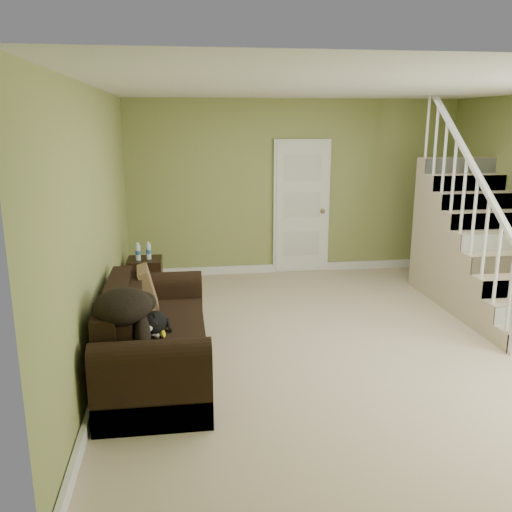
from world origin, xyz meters
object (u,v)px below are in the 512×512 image
object	(u,v)px
side_table	(145,278)
banana	(163,333)
sofa	(152,341)
cat	(155,324)

from	to	relation	value
side_table	banana	world-z (taller)	side_table
sofa	cat	world-z (taller)	sofa
side_table	banana	distance (m)	2.50
cat	banana	distance (m)	0.11
sofa	banana	distance (m)	0.29
side_table	banana	size ratio (longest dim) A/B	4.29
sofa	banana	xyz separation A→B (m)	(0.11, -0.21, 0.16)
side_table	cat	world-z (taller)	side_table
side_table	banana	bearing A→B (deg)	-83.04
side_table	cat	size ratio (longest dim) A/B	1.40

